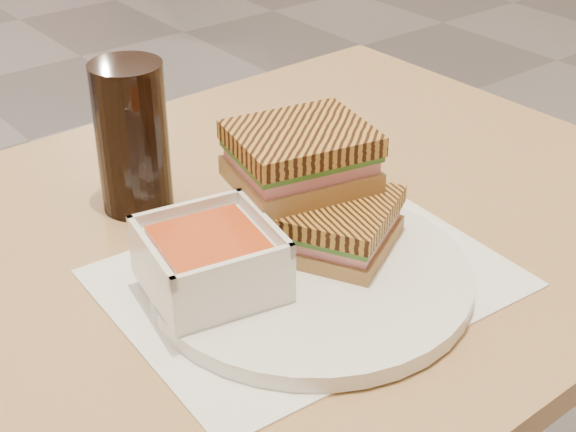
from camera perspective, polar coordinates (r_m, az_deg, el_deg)
main_table at (r=0.90m, az=-7.92°, el=-9.62°), size 1.21×0.72×0.75m
tray_liner at (r=0.81m, az=1.30°, el=-4.20°), size 0.38×0.30×0.00m
plate at (r=0.80m, az=1.55°, el=-4.08°), size 0.30×0.30×0.02m
soup_bowl at (r=0.76m, az=-5.24°, el=-3.10°), size 0.13×0.13×0.06m
panini_lower at (r=0.81m, az=3.62°, el=-0.62°), size 0.14×0.13×0.05m
panini_upper at (r=0.82m, az=0.85°, el=4.05°), size 0.15×0.13×0.06m
cola_glass at (r=0.91m, az=-10.44°, el=5.21°), size 0.08×0.08×0.16m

